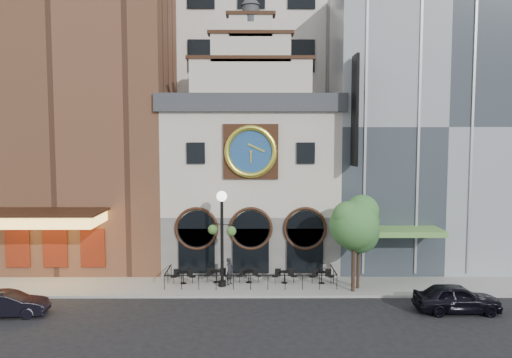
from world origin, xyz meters
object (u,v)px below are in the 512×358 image
object	(u,v)px
car_right	(457,298)
tree_left	(359,229)
bistro_3	(284,276)
bistro_2	(249,276)
car_left	(8,304)
lamppost	(222,228)
bistro_0	(183,276)
bistro_4	(322,276)
pedestrian	(230,271)
bistro_1	(216,275)
tree_right	(355,221)

from	to	relation	value
car_right	tree_left	bearing A→B (deg)	49.41
bistro_3	tree_left	world-z (taller)	tree_left
bistro_2	car_left	distance (m)	13.88
car_right	lamppost	distance (m)	14.04
bistro_0	bistro_4	bearing A→B (deg)	-0.03
bistro_3	pedestrian	bearing A→B (deg)	-175.79
bistro_1	tree_right	bearing A→B (deg)	-12.31
bistro_0	bistro_1	size ratio (longest dim) A/B	1.00
bistro_1	lamppost	distance (m)	3.39
car_left	pedestrian	distance (m)	12.63
bistro_2	car_right	size ratio (longest dim) A/B	0.35
pedestrian	tree_left	xyz separation A→B (m)	(8.02, -0.81, 2.82)
bistro_4	car_right	world-z (taller)	car_right
bistro_2	car_right	distance (m)	12.42
tree_left	tree_right	world-z (taller)	tree_right
bistro_2	car_left	size ratio (longest dim) A/B	0.39
bistro_3	pedestrian	world-z (taller)	pedestrian
bistro_3	car_right	xyz separation A→B (m)	(9.05, -4.98, 0.16)
bistro_2	bistro_4	xyz separation A→B (m)	(4.66, -0.19, 0.00)
car_right	car_left	bearing A→B (deg)	91.51
bistro_0	bistro_3	world-z (taller)	same
bistro_4	bistro_3	bearing A→B (deg)	177.90
pedestrian	tree_left	bearing A→B (deg)	-72.14
bistro_2	bistro_0	bearing A→B (deg)	-177.44
bistro_0	pedestrian	size ratio (longest dim) A/B	0.93
bistro_2	tree_left	size ratio (longest dim) A/B	0.32
bistro_3	pedestrian	size ratio (longest dim) A/B	0.93
bistro_0	car_left	bearing A→B (deg)	-147.47
bistro_2	lamppost	bearing A→B (deg)	-155.26
bistro_0	car_right	distance (m)	16.28
bistro_3	tree_left	xyz separation A→B (m)	(4.53, -1.07, 3.21)
car_left	tree_right	xyz separation A→B (m)	(19.09, 3.84, 3.79)
bistro_2	lamppost	size ratio (longest dim) A/B	0.26
bistro_2	bistro_3	size ratio (longest dim) A/B	1.00
bistro_2	bistro_4	size ratio (longest dim) A/B	1.00
pedestrian	bistro_0	bearing A→B (deg)	110.27
bistro_2	bistro_3	xyz separation A→B (m)	(2.28, -0.11, 0.00)
bistro_2	pedestrian	bearing A→B (deg)	-163.41
car_right	lamppost	xyz separation A→B (m)	(-13.00, 4.31, 3.09)
bistro_0	bistro_2	bearing A→B (deg)	2.56
bistro_4	lamppost	world-z (taller)	lamppost
lamppost	tree_left	distance (m)	8.48
bistro_2	bistro_3	distance (m)	2.28
bistro_4	bistro_1	bearing A→B (deg)	177.69
car_left	bistro_2	bearing A→B (deg)	-72.62
bistro_0	pedestrian	world-z (taller)	pedestrian
tree_right	car_left	bearing A→B (deg)	-168.63
bistro_0	car_left	world-z (taller)	car_left
lamppost	car_right	bearing A→B (deg)	6.45
bistro_3	bistro_4	distance (m)	2.38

